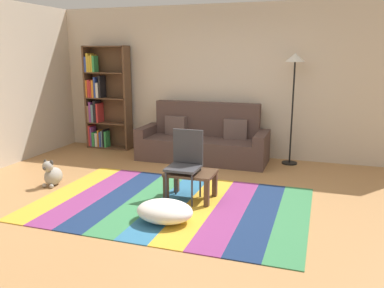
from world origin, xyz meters
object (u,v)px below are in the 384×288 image
Objects in this scene: tv_remote at (183,170)px; bookshelf at (103,102)px; couch at (203,141)px; dog at (52,175)px; standing_lamp at (294,72)px; folding_chair at (186,159)px; coffee_table at (191,177)px; pouf at (165,211)px.

bookshelf is at bearing 163.40° from tv_remote.
couch is 1.95m from tv_remote.
bookshelf is 5.01× the size of dog.
standing_lamp reaches higher than tv_remote.
folding_chair is at bearing 9.00° from tv_remote.
standing_lamp is (3.64, -0.07, 0.62)m from bookshelf.
folding_chair reaches higher than coffee_table.
bookshelf is 3.37m from folding_chair.
dog is at bearing -128.61° from couch.
standing_lamp is at bearing 69.11° from pouf.
dog is at bearing -151.15° from tv_remote.
standing_lamp reaches higher than coffee_table.
coffee_table is at bearing -77.79° from couch.
coffee_table is at bearing 16.72° from tv_remote.
couch is 1.99m from coffee_table.
tv_remote reaches higher than coffee_table.
folding_chair is at bearing 3.05° from dog.
couch is at bearing -7.54° from bookshelf.
tv_remote is at bearing -41.92° from bookshelf.
standing_lamp is (1.06, 2.15, 1.25)m from coffee_table.
couch is 1.98m from folding_chair.
dog is at bearing -144.11° from standing_lamp.
couch is 3.67× the size of coffee_table.
bookshelf is at bearing 178.83° from standing_lamp.
tv_remote is (1.93, 0.12, 0.22)m from dog.
dog is at bearing 161.63° from pouf.
pouf is 1.62× the size of dog.
pouf is 0.35× the size of standing_lamp.
folding_chair is (0.05, -0.01, 0.15)m from tv_remote.
tv_remote reaches higher than pouf.
dog reaches higher than coffee_table.
bookshelf is 3.70m from standing_lamp.
couch reaches higher than coffee_table.
couch is at bearing 134.56° from folding_chair.
tv_remote is 0.17× the size of folding_chair.
coffee_table is (0.42, -1.94, -0.04)m from couch.
coffee_table reaches higher than pouf.
couch is 15.07× the size of tv_remote.
bookshelf is 3.46m from coffee_table.
dog is at bearing -77.24° from bookshelf.
couch is 1.13× the size of bookshelf.
couch is at bearing 97.79° from pouf.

